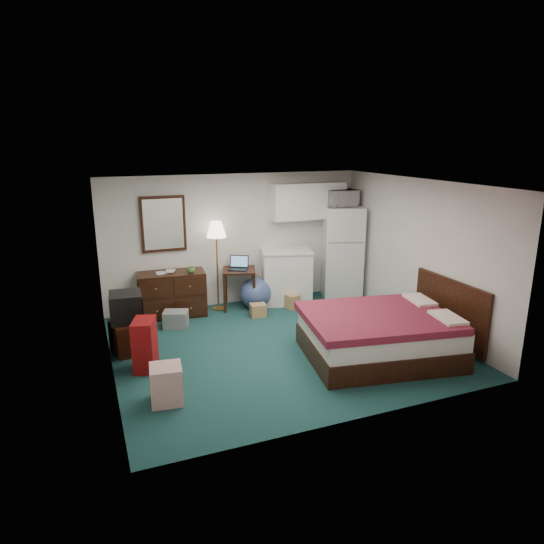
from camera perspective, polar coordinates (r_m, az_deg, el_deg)
name	(u,v)px	position (r m, az deg, el deg)	size (l,w,h in m)	color
floor	(280,345)	(7.67, 0.96, -8.58)	(5.00, 4.50, 0.01)	#132F2C
ceiling	(281,184)	(7.04, 1.05, 10.36)	(5.00, 4.50, 0.01)	silver
walls	(280,268)	(7.26, 1.00, 0.48)	(5.01, 4.51, 2.50)	silver
mirror	(163,224)	(8.92, -12.68, 5.54)	(0.80, 0.06, 1.00)	white
upper_cabinets	(308,201)	(9.57, 4.29, 8.34)	(1.50, 0.35, 0.70)	white
headboard	(450,311)	(8.00, 20.19, -4.30)	(0.06, 1.56, 1.00)	black
dresser	(172,294)	(8.95, -11.69, -2.56)	(1.19, 0.54, 0.81)	black
floor_lamp	(217,266)	(9.04, -6.45, 0.68)	(0.36, 0.36, 1.67)	#BD8B3A
desk	(239,288)	(9.21, -3.86, -1.94)	(0.60, 0.60, 0.76)	black
exercise_ball	(255,293)	(9.19, -1.96, -2.50)	(0.59, 0.59, 0.59)	#3B4F86
kitchen_counter	(286,277)	(9.50, 1.67, -0.56)	(0.93, 0.71, 1.02)	white
fridge	(342,252)	(9.90, 8.21, 2.38)	(0.76, 0.76, 1.83)	silver
bed	(379,336)	(7.32, 12.47, -7.33)	(2.09, 1.63, 0.67)	maroon
tv_stand	(129,337)	(7.67, -16.44, -7.29)	(0.49, 0.53, 0.49)	black
suitcase	(145,345)	(7.01, -14.73, -8.28)	(0.28, 0.45, 0.73)	#7D0C02
retail_box	(166,384)	(6.18, -12.32, -12.77)	(0.38, 0.38, 0.47)	silver
file_bin	(176,319)	(8.48, -11.25, -5.46)	(0.41, 0.31, 0.28)	gray
cardboard_box_a	(258,310)	(8.82, -1.65, -4.52)	(0.28, 0.23, 0.23)	#8B6443
cardboard_box_b	(292,301)	(9.24, 2.34, -3.44)	(0.23, 0.27, 0.27)	#8B6443
laptop	(238,263)	(9.03, -4.03, 1.01)	(0.35, 0.29, 0.24)	black
crt_tv	(126,307)	(7.54, -16.83, -3.97)	(0.47, 0.50, 0.43)	black
microwave	(341,196)	(9.70, 8.16, 8.82)	(0.59, 0.33, 0.40)	silver
book_a	(156,268)	(8.77, -13.50, 0.41)	(0.15, 0.02, 0.20)	#8B6443
book_b	(165,266)	(8.88, -12.47, 0.72)	(0.16, 0.02, 0.22)	#8B6443
mug	(191,269)	(8.71, -9.50, 0.32)	(0.14, 0.11, 0.14)	#498438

